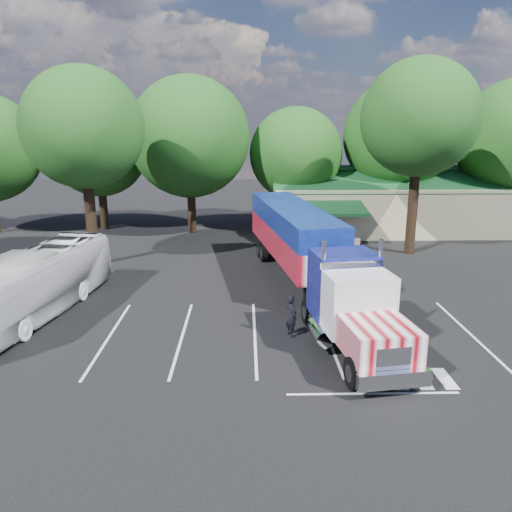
{
  "coord_description": "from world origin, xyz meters",
  "views": [
    {
      "loc": [
        -0.38,
        -26.38,
        8.99
      ],
      "look_at": [
        0.19,
        0.26,
        2.0
      ],
      "focal_mm": 35.0,
      "sensor_mm": 36.0,
      "label": 1
    }
  ],
  "objects_px": {
    "woman": "(291,316)",
    "semi_truck": "(305,246)",
    "bicycle": "(339,265)",
    "tour_bus": "(35,283)",
    "silver_sedan": "(316,238)"
  },
  "relations": [
    {
      "from": "woman",
      "to": "silver_sedan",
      "type": "height_order",
      "value": "woman"
    },
    {
      "from": "semi_truck",
      "to": "bicycle",
      "type": "height_order",
      "value": "semi_truck"
    },
    {
      "from": "semi_truck",
      "to": "silver_sedan",
      "type": "height_order",
      "value": "semi_truck"
    },
    {
      "from": "semi_truck",
      "to": "tour_bus",
      "type": "bearing_deg",
      "value": -174.28
    },
    {
      "from": "woman",
      "to": "semi_truck",
      "type": "bearing_deg",
      "value": -35.17
    },
    {
      "from": "semi_truck",
      "to": "woman",
      "type": "distance_m",
      "value": 6.59
    },
    {
      "from": "bicycle",
      "to": "silver_sedan",
      "type": "height_order",
      "value": "silver_sedan"
    },
    {
      "from": "bicycle",
      "to": "tour_bus",
      "type": "height_order",
      "value": "tour_bus"
    },
    {
      "from": "bicycle",
      "to": "woman",
      "type": "bearing_deg",
      "value": -136.66
    },
    {
      "from": "silver_sedan",
      "to": "tour_bus",
      "type": "bearing_deg",
      "value": 144.66
    },
    {
      "from": "bicycle",
      "to": "silver_sedan",
      "type": "distance_m",
      "value": 6.73
    },
    {
      "from": "semi_truck",
      "to": "silver_sedan",
      "type": "xyz_separation_m",
      "value": [
        2.12,
        10.24,
        -1.85
      ]
    },
    {
      "from": "semi_truck",
      "to": "silver_sedan",
      "type": "bearing_deg",
      "value": 69.79
    },
    {
      "from": "woman",
      "to": "tour_bus",
      "type": "xyz_separation_m",
      "value": [
        -12.2,
        2.85,
        0.65
      ]
    },
    {
      "from": "semi_truck",
      "to": "bicycle",
      "type": "bearing_deg",
      "value": 44.87
    }
  ]
}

